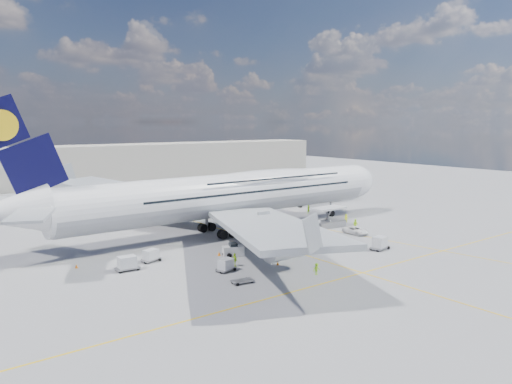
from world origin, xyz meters
TOP-DOWN VIEW (x-y plane):
  - ground at (0.00, 0.00)m, footprint 300.00×300.00m
  - taxi_line_main at (0.00, 0.00)m, footprint 0.25×220.00m
  - taxi_line_cross at (0.00, -20.00)m, footprint 120.00×0.25m
  - taxi_line_diag at (14.00, 10.00)m, footprint 14.16×99.06m
  - airliner at (0.26, 10.00)m, footprint 77.26×79.15m
  - jet_bridge at (29.81, 20.94)m, footprint 18.80×12.10m
  - cargo_loader at (16.82, 2.89)m, footprint 8.53×3.20m
  - terminal at (0.00, 95.00)m, footprint 180.00×16.00m
  - tree_line at (40.00, 140.00)m, footprint 160.00×6.00m
  - dolly_row_a at (-19.46, 1.34)m, footprint 3.05×2.25m
  - dolly_row_b at (-14.83, -14.00)m, footprint 2.83×1.85m
  - dolly_row_c at (-13.69, -8.75)m, footprint 2.95×2.16m
  - dolly_back at (-23.79, -0.67)m, footprint 3.16×1.83m
  - dolly_nose_far at (11.20, -13.77)m, footprint 3.51×2.39m
  - dolly_nose_near at (10.14, 1.42)m, footprint 3.22×1.90m
  - baggage_tug at (-8.64, -3.16)m, footprint 3.35×2.43m
  - catering_truck_inner at (-10.24, 25.89)m, footprint 7.18×3.90m
  - catering_truck_outer at (-17.25, 37.19)m, footprint 6.69×4.60m
  - service_van at (16.34, -4.37)m, footprint 2.34×4.87m
  - crew_nose at (23.45, 14.98)m, footprint 0.77×0.54m
  - crew_loader at (19.11, -1.95)m, footprint 1.18×1.22m
  - crew_wing at (-11.48, -7.64)m, footprint 0.46×1.07m
  - crew_van at (22.88, 3.80)m, footprint 0.70×0.89m
  - crew_tug at (-5.33, -17.01)m, footprint 1.09×0.78m
  - cone_nose at (29.35, 13.66)m, footprint 0.38×0.38m
  - cone_wing_left_inner at (-10.51, 27.85)m, footprint 0.47×0.47m
  - cone_wing_left_outer at (-20.54, 27.11)m, footprint 0.47×0.47m
  - cone_wing_right_inner at (-10.15, -1.72)m, footprint 0.46×0.46m
  - cone_wing_right_outer at (-6.43, -10.62)m, footprint 0.39×0.39m
  - cone_tail at (-28.72, 4.56)m, footprint 0.41×0.41m

SIDE VIEW (x-z plane):
  - ground at x=0.00m, z-range 0.00..0.00m
  - taxi_line_main at x=0.00m, z-range 0.00..0.01m
  - taxi_line_cross at x=0.00m, z-range 0.00..0.01m
  - taxi_line_diag at x=14.00m, z-range 0.00..0.01m
  - cone_nose at x=29.35m, z-range -0.01..0.48m
  - cone_wing_right_outer at x=-6.43m, z-range -0.01..0.49m
  - cone_tail at x=-28.72m, z-range -0.01..0.51m
  - cone_wing_right_inner at x=-10.15m, z-range -0.01..0.58m
  - cone_wing_left_outer at x=-20.54m, z-range -0.01..0.59m
  - cone_wing_left_inner at x=-10.51m, z-range -0.01..0.59m
  - dolly_row_b at x=-14.83m, z-range 0.11..0.49m
  - service_van at x=16.34m, z-range 0.00..1.34m
  - crew_tug at x=-5.33m, z-range 0.00..1.52m
  - crew_van at x=22.88m, z-range 0.00..1.61m
  - baggage_tug at x=-8.64m, z-range -0.11..1.79m
  - dolly_row_c at x=-13.69m, z-range 0.06..1.74m
  - crew_wing at x=-11.48m, z-range 0.00..1.82m
  - dolly_row_a at x=-19.46m, z-range 0.07..1.79m
  - crew_loader at x=19.11m, z-range 0.00..1.97m
  - crew_nose at x=23.45m, z-range 0.00..2.00m
  - dolly_back at x=-23.79m, z-range 0.07..2.01m
  - dolly_nose_near at x=10.14m, z-range 0.07..2.04m
  - dolly_nose_far at x=11.20m, z-range 0.08..2.11m
  - cargo_loader at x=16.82m, z-range -0.59..3.09m
  - catering_truck_outer at x=-17.25m, z-range -0.13..3.55m
  - catering_truck_inner at x=-10.24m, z-range -0.11..3.94m
  - tree_line at x=40.00m, z-range 0.00..8.00m
  - terminal at x=0.00m, z-range 0.00..12.00m
  - jet_bridge at x=29.81m, z-range 2.60..11.10m
  - airliner at x=0.26m, z-range -4.98..18.72m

